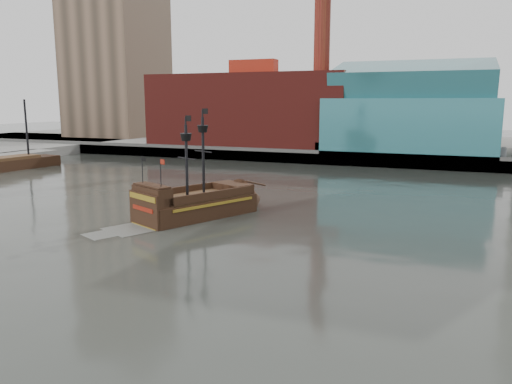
% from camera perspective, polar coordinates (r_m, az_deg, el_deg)
% --- Properties ---
extents(ground, '(400.00, 400.00, 0.00)m').
position_cam_1_polar(ground, '(34.49, -11.75, -9.33)').
color(ground, '#272A25').
rests_on(ground, ground).
extents(promenade_far, '(220.00, 60.00, 2.00)m').
position_cam_1_polar(promenade_far, '(120.77, 13.13, 5.07)').
color(promenade_far, slate).
rests_on(promenade_far, ground).
extents(seawall, '(220.00, 1.00, 2.60)m').
position_cam_1_polar(seawall, '(91.83, 10.28, 3.79)').
color(seawall, '#4C4C49').
rests_on(seawall, ground).
extents(skyline, '(149.00, 45.00, 62.00)m').
position_cam_1_polar(skyline, '(113.00, 15.75, 16.59)').
color(skyline, brown).
rests_on(skyline, promenade_far).
extents(pirate_ship, '(10.68, 15.95, 11.57)m').
position_cam_1_polar(pirate_ship, '(50.54, -7.00, -1.66)').
color(pirate_ship, black).
rests_on(pirate_ship, ground).
extents(docked_vessel, '(6.76, 20.11, 13.41)m').
position_cam_1_polar(docked_vessel, '(94.12, -26.88, 2.72)').
color(docked_vessel, black).
rests_on(docked_vessel, ground).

